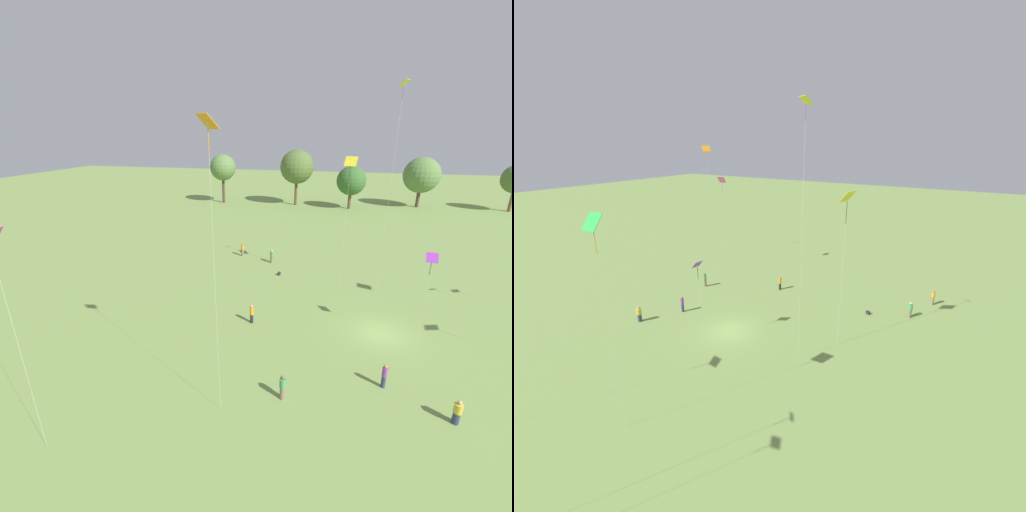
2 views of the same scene
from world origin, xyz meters
TOP-DOWN VIEW (x-y plane):
  - ground_plane at (0.00, 0.00)m, footprint 240.00×240.00m
  - person_0 at (-11.70, 13.88)m, footprint 0.64×0.64m
  - person_1 at (-10.78, -0.72)m, footprint 0.46×0.46m
  - person_2 at (-6.80, -9.04)m, footprint 0.57×0.57m
  - person_3 at (3.13, -8.71)m, footprint 0.66×0.66m
  - person_4 at (-15.95, 15.47)m, footprint 0.53×0.53m
  - person_5 at (-0.56, -6.55)m, footprint 0.46×0.46m
  - kite_0 at (-18.41, -15.29)m, footprint 0.84×1.20m
  - kite_1 at (0.34, 7.44)m, footprint 0.96×1.00m
  - kite_4 at (2.53, -1.01)m, footprint 0.85×0.64m
  - kite_5 at (-10.28, -10.73)m, footprint 1.15×1.10m
  - kite_7 at (-3.29, 9.43)m, footprint 1.34×1.08m
  - kite_8 at (12.34, 1.52)m, footprint 0.64×1.05m
  - picnic_bag_0 at (-10.15, 10.14)m, footprint 0.32×0.46m

SIDE VIEW (x-z plane):
  - ground_plane at x=0.00m, z-range 0.00..0.00m
  - picnic_bag_0 at x=-10.15m, z-range 0.00..0.36m
  - person_3 at x=3.13m, z-range -0.03..1.56m
  - person_0 at x=-11.70m, z-range -0.02..1.64m
  - person_2 at x=-6.80m, z-range -0.01..1.72m
  - person_5 at x=-0.56m, z-range 0.01..1.74m
  - person_1 at x=-10.78m, z-range 0.01..1.74m
  - person_4 at x=-15.95m, z-range 0.00..1.76m
  - kite_4 at x=2.53m, z-range 3.21..10.77m
  - kite_0 at x=-18.41m, z-range 5.18..17.13m
  - kite_7 at x=-3.29m, z-range 5.85..19.23m
  - kite_8 at x=12.34m, z-range 5.85..19.35m
  - kite_5 at x=-10.28m, z-range 7.08..23.54m
  - kite_1 at x=0.34m, z-range 8.11..27.81m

